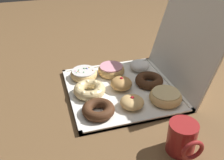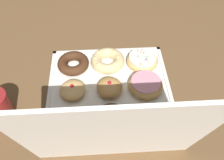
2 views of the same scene
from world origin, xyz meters
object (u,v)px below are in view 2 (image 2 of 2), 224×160
sprinkle_donut_0 (142,60)px  chocolate_cake_ring_donut_2 (73,63)px  powdered_filled_donut_6 (152,118)px  glazed_ring_donut_8 (69,124)px  cruller_donut_1 (107,61)px  chocolate_cake_ring_donut_7 (110,120)px  pink_frosted_donut_3 (145,85)px  jelly_filled_donut_4 (110,88)px  jelly_filled_donut_5 (73,90)px  donut_box (110,93)px

sprinkle_donut_0 → chocolate_cake_ring_donut_2: bearing=0.1°
powdered_filled_donut_6 → glazed_ring_donut_8: (0.24, 0.01, -0.00)m
cruller_donut_1 → chocolate_cake_ring_donut_2: bearing=1.8°
chocolate_cake_ring_donut_7 → sprinkle_donut_0: bearing=-118.1°
sprinkle_donut_0 → chocolate_cake_ring_donut_7: size_ratio=1.01×
powdered_filled_donut_6 → pink_frosted_donut_3: bearing=-90.1°
chocolate_cake_ring_donut_2 → jelly_filled_donut_4: bearing=134.4°
sprinkle_donut_0 → chocolate_cake_ring_donut_2: (0.25, 0.00, -0.00)m
jelly_filled_donut_5 → donut_box: bearing=179.7°
sprinkle_donut_0 → glazed_ring_donut_8: bearing=45.3°
pink_frosted_donut_3 → chocolate_cake_ring_donut_7: bearing=45.2°
jelly_filled_donut_5 → chocolate_cake_ring_donut_7: 0.17m
chocolate_cake_ring_donut_2 → cruller_donut_1: bearing=-178.2°
jelly_filled_donut_4 → jelly_filled_donut_5: 0.12m
sprinkle_donut_0 → powdered_filled_donut_6: size_ratio=1.34×
chocolate_cake_ring_donut_7 → donut_box: bearing=-92.0°
donut_box → powdered_filled_donut_6: 0.17m
donut_box → pink_frosted_donut_3: bearing=-177.1°
donut_box → chocolate_cake_ring_donut_7: 0.12m
jelly_filled_donut_5 → powdered_filled_donut_6: 0.27m
sprinkle_donut_0 → chocolate_cake_ring_donut_2: 0.25m
donut_box → cruller_donut_1: (0.00, -0.13, 0.03)m
jelly_filled_donut_4 → glazed_ring_donut_8: bearing=45.3°
pink_frosted_donut_3 → jelly_filled_donut_4: bearing=4.3°
cruller_donut_1 → powdered_filled_donut_6: powdered_filled_donut_6 is taller
jelly_filled_donut_5 → cruller_donut_1: bearing=-132.7°
pink_frosted_donut_3 → glazed_ring_donut_8: 0.28m
chocolate_cake_ring_donut_7 → jelly_filled_donut_5: bearing=-45.7°
powdered_filled_donut_6 → cruller_donut_1: bearing=-63.9°
chocolate_cake_ring_donut_7 → powdered_filled_donut_6: bearing=177.8°
chocolate_cake_ring_donut_2 → chocolate_cake_ring_donut_7: same height
jelly_filled_donut_5 → chocolate_cake_ring_donut_2: bearing=-88.4°
cruller_donut_1 → chocolate_cake_ring_donut_7: size_ratio=1.08×
sprinkle_donut_0 → glazed_ring_donut_8: (0.25, 0.25, 0.00)m
cruller_donut_1 → chocolate_cake_ring_donut_2: size_ratio=1.08×
jelly_filled_donut_4 → cruller_donut_1: bearing=-88.4°
pink_frosted_donut_3 → glazed_ring_donut_8: size_ratio=0.96×
donut_box → pink_frosted_donut_3: (-0.12, -0.01, 0.03)m
jelly_filled_donut_4 → jelly_filled_donut_5: bearing=-1.8°
cruller_donut_1 → sprinkle_donut_0: bearing=178.5°
cruller_donut_1 → powdered_filled_donut_6: 0.28m
donut_box → pink_frosted_donut_3: pink_frosted_donut_3 is taller
donut_box → sprinkle_donut_0: bearing=-135.4°
donut_box → glazed_ring_donut_8: glazed_ring_donut_8 is taller
cruller_donut_1 → chocolate_cake_ring_donut_2: (0.12, 0.00, -0.00)m
sprinkle_donut_0 → powdered_filled_donut_6: powdered_filled_donut_6 is taller
donut_box → cruller_donut_1: size_ratio=3.37×
pink_frosted_donut_3 → jelly_filled_donut_4: jelly_filled_donut_4 is taller
glazed_ring_donut_8 → jelly_filled_donut_5: bearing=-91.7°
donut_box → chocolate_cake_ring_donut_2: (0.12, -0.12, 0.02)m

